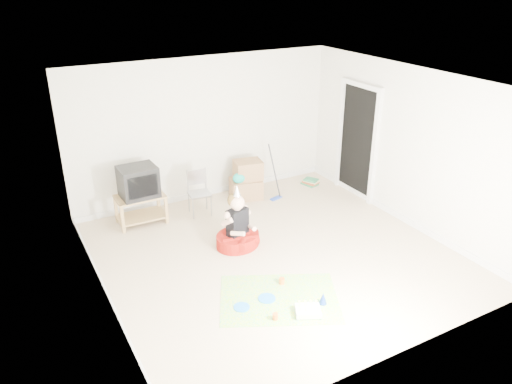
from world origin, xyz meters
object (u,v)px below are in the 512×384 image
seated_woman (238,233)px  crt_tv (138,182)px  tv_stand (141,207)px  birthday_cake (308,311)px  cardboard_boxes (246,180)px  folding_chair (199,194)px

seated_woman → crt_tv: bearing=126.2°
tv_stand → birthday_cake: size_ratio=2.08×
tv_stand → seated_woman: 1.83m
tv_stand → crt_tv: size_ratio=1.35×
crt_tv → seated_woman: (1.08, -1.47, -0.53)m
tv_stand → crt_tv: bearing=-90.0°
seated_woman → cardboard_boxes: bearing=57.7°
folding_chair → seated_woman: size_ratio=0.78×
birthday_cake → seated_woman: bearing=89.9°
crt_tv → tv_stand: bearing=88.5°
crt_tv → seated_woman: seated_woman is taller
seated_woman → birthday_cake: 1.95m
folding_chair → cardboard_boxes: 1.06m
birthday_cake → crt_tv: bearing=107.4°
folding_chair → birthday_cake: (0.08, -3.24, -0.35)m
tv_stand → folding_chair: 1.02m
folding_chair → seated_woman: 1.30m
folding_chair → cardboard_boxes: folding_chair is taller
folding_chair → seated_woman: bearing=-86.3°
folding_chair → seated_woman: seated_woman is taller
crt_tv → seated_woman: bearing=-55.3°
cardboard_boxes → seated_woman: bearing=-122.3°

